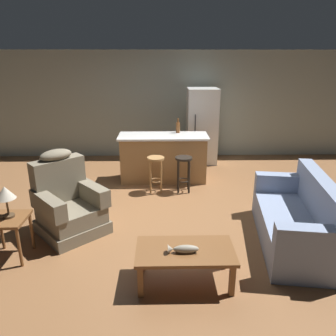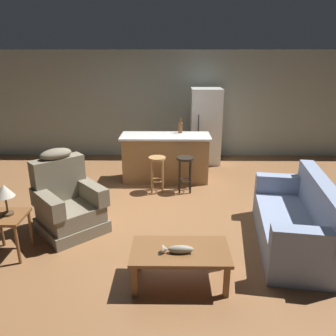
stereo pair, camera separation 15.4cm
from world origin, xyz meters
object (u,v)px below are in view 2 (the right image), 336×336
(recliner_near_lamp, at_px, (67,203))
(fish_figurine, at_px, (178,249))
(end_table, at_px, (7,223))
(kitchen_island, at_px, (166,158))
(couch, at_px, (297,222))
(coffee_table, at_px, (180,254))
(bar_stool_left, at_px, (157,168))
(table_lamp, at_px, (4,192))
(bottle_tall_green, at_px, (180,127))
(refrigerator, at_px, (205,126))
(bar_stool_right, at_px, (185,168))

(recliner_near_lamp, bearing_deg, fish_figurine, 9.68)
(end_table, xyz_separation_m, kitchen_island, (1.97, 2.76, 0.02))
(couch, relative_size, kitchen_island, 1.11)
(coffee_table, bearing_deg, kitchen_island, 93.85)
(bar_stool_left, bearing_deg, couch, -43.50)
(couch, xyz_separation_m, recliner_near_lamp, (-3.22, 0.41, 0.08))
(table_lamp, height_order, bar_stool_left, table_lamp)
(fish_figurine, height_order, end_table, end_table)
(bar_stool_left, distance_m, bottle_tall_green, 1.13)
(bar_stool_left, bearing_deg, end_table, -130.51)
(kitchen_island, bearing_deg, refrigerator, 52.52)
(coffee_table, relative_size, refrigerator, 0.62)
(bar_stool_right, bearing_deg, couch, -52.26)
(bar_stool_right, bearing_deg, table_lamp, -137.75)
(couch, xyz_separation_m, refrigerator, (-0.90, 3.69, 0.54))
(coffee_table, xyz_separation_m, recliner_near_lamp, (-1.62, 1.20, 0.06))
(recliner_near_lamp, bearing_deg, bar_stool_right, 87.37)
(bar_stool_left, bearing_deg, bar_stool_right, 0.00)
(table_lamp, bearing_deg, refrigerator, 53.97)
(kitchen_island, bearing_deg, bottle_tall_green, 35.52)
(bar_stool_right, bearing_deg, refrigerator, 73.44)
(fish_figurine, relative_size, table_lamp, 0.83)
(kitchen_island, bearing_deg, coffee_table, -86.15)
(recliner_near_lamp, bearing_deg, bar_stool_left, 97.28)
(kitchen_island, xyz_separation_m, bar_stool_right, (0.38, -0.63, -0.01))
(bottle_tall_green, bearing_deg, end_table, -127.33)
(bottle_tall_green, bearing_deg, recliner_near_lamp, -126.55)
(table_lamp, height_order, bottle_tall_green, bottle_tall_green)
(table_lamp, bearing_deg, couch, 3.66)
(bar_stool_left, height_order, refrigerator, refrigerator)
(refrigerator, bearing_deg, coffee_table, -98.86)
(recliner_near_lamp, distance_m, bar_stool_right, 2.30)
(end_table, relative_size, table_lamp, 1.37)
(bar_stool_left, bearing_deg, recliner_near_lamp, -130.81)
(fish_figurine, relative_size, recliner_near_lamp, 0.28)
(coffee_table, distance_m, kitchen_island, 3.30)
(recliner_near_lamp, xyz_separation_m, end_table, (-0.57, -0.68, 0.04))
(refrigerator, bearing_deg, end_table, -126.08)
(coffee_table, relative_size, bottle_tall_green, 3.67)
(bar_stool_left, relative_size, bottle_tall_green, 2.27)
(table_lamp, xyz_separation_m, bar_stool_right, (2.32, 2.10, -0.40))
(recliner_near_lamp, bearing_deg, bottle_tall_green, 101.54)
(table_lamp, distance_m, bar_stool_right, 3.15)
(kitchen_island, relative_size, bar_stool_right, 2.65)
(end_table, relative_size, kitchen_island, 0.31)
(recliner_near_lamp, height_order, bar_stool_right, recliner_near_lamp)
(recliner_near_lamp, relative_size, kitchen_island, 0.67)
(fish_figurine, distance_m, end_table, 2.24)
(end_table, distance_m, kitchen_island, 3.39)
(fish_figurine, xyz_separation_m, recliner_near_lamp, (-1.59, 1.26, -0.04))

